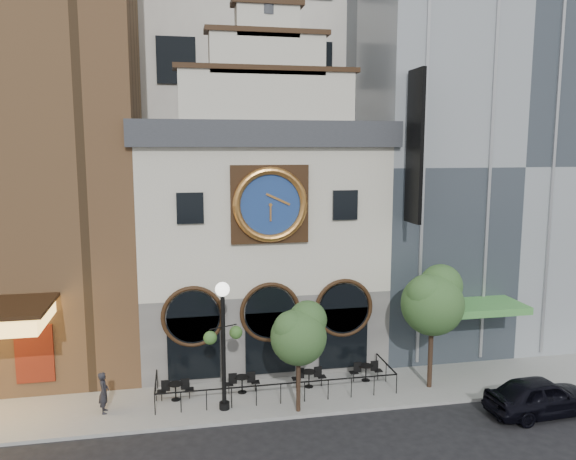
% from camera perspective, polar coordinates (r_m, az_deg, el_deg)
% --- Properties ---
extents(ground, '(120.00, 120.00, 0.00)m').
position_cam_1_polar(ground, '(24.42, -0.20, -18.74)').
color(ground, black).
rests_on(ground, ground).
extents(sidewalk, '(44.00, 5.00, 0.15)m').
position_cam_1_polar(sidewalk, '(26.60, -1.27, -16.18)').
color(sidewalk, gray).
rests_on(sidewalk, ground).
extents(clock_building, '(12.60, 8.78, 18.65)m').
position_cam_1_polar(clock_building, '(29.79, -3.07, -0.21)').
color(clock_building, '#605E5B').
rests_on(clock_building, ground).
extents(retail_building, '(14.00, 14.40, 20.00)m').
position_cam_1_polar(retail_building, '(35.71, 17.60, 6.41)').
color(retail_building, gray).
rests_on(retail_building, ground).
extents(office_tower, '(20.00, 16.00, 40.00)m').
position_cam_1_polar(office_tower, '(42.48, -5.70, 20.40)').
color(office_tower, silver).
rests_on(office_tower, ground).
extents(cafe_railing, '(10.60, 2.60, 0.90)m').
position_cam_1_polar(cafe_railing, '(26.39, -1.27, -15.14)').
color(cafe_railing, black).
rests_on(cafe_railing, sidewalk).
extents(bistro_0, '(1.58, 0.68, 0.90)m').
position_cam_1_polar(bistro_0, '(26.00, -11.36, -15.65)').
color(bistro_0, black).
rests_on(bistro_0, sidewalk).
extents(bistro_1, '(1.58, 0.68, 0.90)m').
position_cam_1_polar(bistro_1, '(26.31, -4.69, -15.21)').
color(bistro_1, black).
rests_on(bistro_1, sidewalk).
extents(bistro_2, '(1.58, 0.68, 0.90)m').
position_cam_1_polar(bistro_2, '(26.80, 2.15, -14.73)').
color(bistro_2, black).
rests_on(bistro_2, sidewalk).
extents(bistro_3, '(1.58, 0.68, 0.90)m').
position_cam_1_polar(bistro_3, '(27.69, 7.92, -14.02)').
color(bistro_3, black).
rests_on(bistro_3, sidewalk).
extents(car_right, '(4.88, 2.18, 1.63)m').
position_cam_1_polar(car_right, '(26.71, 24.37, -15.12)').
color(car_right, black).
rests_on(car_right, ground).
extents(pedestrian, '(0.45, 0.66, 1.76)m').
position_cam_1_polar(pedestrian, '(25.49, -18.22, -15.41)').
color(pedestrian, black).
rests_on(pedestrian, sidewalk).
extents(lamppost, '(1.67, 1.04, 5.51)m').
position_cam_1_polar(lamppost, '(23.82, -6.61, -10.21)').
color(lamppost, black).
rests_on(lamppost, sidewalk).
extents(tree_left, '(2.43, 2.34, 4.67)m').
position_cam_1_polar(tree_left, '(23.53, 1.16, -10.35)').
color(tree_left, '#382619').
rests_on(tree_left, sidewalk).
extents(tree_right, '(2.95, 2.84, 5.69)m').
position_cam_1_polar(tree_right, '(26.47, 14.53, -6.80)').
color(tree_right, '#382619').
rests_on(tree_right, sidewalk).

